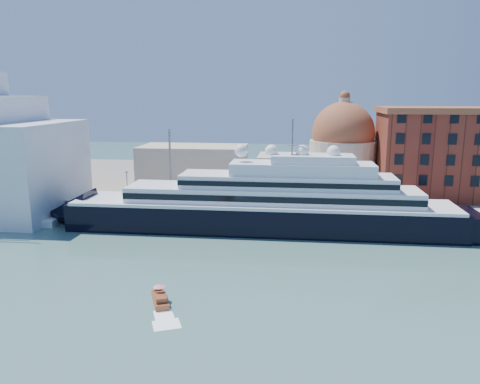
# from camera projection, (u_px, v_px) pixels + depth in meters

# --- Properties ---
(ground) EXTENTS (400.00, 400.00, 0.00)m
(ground) POSITION_uv_depth(u_px,v_px,m) (237.00, 269.00, 77.75)
(ground) COLOR #335855
(ground) RESTS_ON ground
(quay) EXTENTS (180.00, 10.00, 2.50)m
(quay) POSITION_uv_depth(u_px,v_px,m) (255.00, 211.00, 110.54)
(quay) COLOR gray
(quay) RESTS_ON ground
(land) EXTENTS (260.00, 72.00, 2.00)m
(land) POSITION_uv_depth(u_px,v_px,m) (266.00, 181.00, 150.44)
(land) COLOR slate
(land) RESTS_ON ground
(quay_fence) EXTENTS (180.00, 0.10, 1.20)m
(quay_fence) POSITION_uv_depth(u_px,v_px,m) (253.00, 208.00, 105.78)
(quay_fence) COLOR slate
(quay_fence) RESTS_ON quay
(superyacht) EXTENTS (92.11, 12.77, 27.53)m
(superyacht) POSITION_uv_depth(u_px,v_px,m) (249.00, 208.00, 99.17)
(superyacht) COLOR black
(superyacht) RESTS_ON ground
(service_barge) EXTENTS (12.83, 5.15, 2.82)m
(service_barge) POSITION_uv_depth(u_px,v_px,m) (30.00, 222.00, 103.24)
(service_barge) COLOR white
(service_barge) RESTS_ON ground
(water_taxi) EXTENTS (3.96, 5.95, 2.69)m
(water_taxi) POSITION_uv_depth(u_px,v_px,m) (160.00, 299.00, 64.72)
(water_taxi) COLOR brown
(water_taxi) RESTS_ON ground
(warehouse) EXTENTS (43.00, 19.00, 23.25)m
(warehouse) POSITION_uv_depth(u_px,v_px,m) (464.00, 153.00, 119.44)
(warehouse) COLOR brown
(warehouse) RESTS_ON land
(church) EXTENTS (66.00, 18.00, 25.50)m
(church) POSITION_uv_depth(u_px,v_px,m) (285.00, 158.00, 130.87)
(church) COLOR beige
(church) RESTS_ON land
(lamp_posts) EXTENTS (120.80, 2.40, 18.00)m
(lamp_posts) POSITION_uv_depth(u_px,v_px,m) (200.00, 176.00, 108.56)
(lamp_posts) COLOR slate
(lamp_posts) RESTS_ON quay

